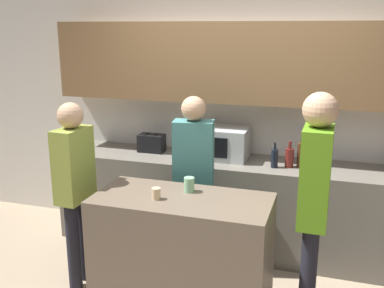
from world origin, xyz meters
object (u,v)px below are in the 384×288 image
Objects in this scene: cup_1 at (189,185)px; person_right at (193,171)px; bottle_1 at (289,157)px; bottle_2 at (301,155)px; microwave at (221,143)px; cup_0 at (156,194)px; person_center at (314,196)px; bottle_0 at (274,158)px; person_left at (75,181)px; toaster at (152,143)px.

person_right is (-0.10, 0.44, -0.04)m from cup_1.
bottle_1 is 0.79× the size of bottle_2.
microwave is at bearing 174.25° from bottle_2.
cup_0 is (-0.85, -1.13, -0.04)m from bottle_1.
person_right is (-0.77, -0.47, -0.06)m from bottle_1.
person_center is at bearing -51.49° from microwave.
bottle_2 is (0.23, 0.09, 0.03)m from bottle_0.
bottle_2 is at bearing 19.48° from bottle_1.
bottle_1 is 0.90m from person_right.
person_right is (0.08, 0.66, -0.02)m from cup_0.
bottle_2 is 1.01m from person_right.
microwave is 1.50m from person_center.
bottle_1 is 0.15× the size of person_left.
person_center is at bearing 91.29° from person_left.
person_right is (0.63, -0.58, -0.06)m from toaster.
person_right reaches higher than bottle_2.
microwave is at bearing -0.12° from toaster.
person_right reaches higher than cup_0.
microwave reaches higher than toaster.
bottle_2 is 1.51m from cup_0.
person_right is at bearing 61.20° from person_center.
cup_0 is at bearing 74.13° from person_right.
bottle_0 is 0.25m from bottle_2.
person_left is 1.00m from person_right.
person_center reaches higher than bottle_0.
microwave is 0.33× the size of person_left.
toaster is at bearing -51.52° from person_right.
cup_1 is 0.96m from person_left.
toaster is at bearing 175.30° from bottle_1.
person_right reaches higher than bottle_0.
person_right is at bearing 83.00° from cup_0.
cup_0 is (-0.95, -1.16, -0.06)m from bottle_2.
bottle_0 reaches higher than cup_0.
person_left reaches higher than microwave.
person_left is at bearing 169.42° from cup_0.
bottle_0 is at bearing -16.84° from microwave.
cup_1 reaches higher than cup_0.
person_left is (-0.96, -0.08, -0.05)m from cup_1.
bottle_0 is at bearing -159.49° from bottle_2.
cup_0 is 0.05× the size of person_right.
person_left is at bearing 22.29° from person_right.
cup_0 is 0.05× the size of person_left.
cup_0 is 0.75× the size of cup_1.
bottle_2 is 2.01m from person_left.
cup_0 is 1.12m from person_center.
microwave reaches higher than bottle_1.
bottle_0 is at bearing 57.90° from cup_1.
person_right is at bearing -150.03° from bottle_2.
person_left reaches higher than bottle_0.
person_left is at bearing -131.10° from microwave.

